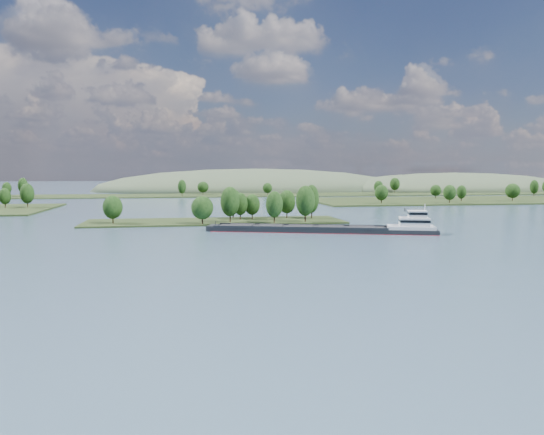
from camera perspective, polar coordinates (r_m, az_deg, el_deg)
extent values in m
plane|color=#3D586A|center=(149.42, -4.71, -2.71)|extent=(1800.00, 1800.00, 0.00)
cube|color=black|center=(208.88, -6.12, -0.50)|extent=(100.00, 30.00, 1.20)
cylinder|color=black|center=(199.00, 0.26, -0.01)|extent=(0.50, 0.50, 3.91)
ellipsoid|color=black|center=(198.62, 0.26, 1.42)|extent=(6.54, 6.54, 10.05)
cylinder|color=black|center=(221.70, -4.21, 0.50)|extent=(0.50, 0.50, 3.86)
ellipsoid|color=black|center=(221.36, -4.22, 1.76)|extent=(7.67, 7.67, 9.92)
cylinder|color=black|center=(201.49, -4.53, 0.12)|extent=(0.50, 0.50, 4.44)
ellipsoid|color=black|center=(201.08, -4.54, 1.72)|extent=(7.30, 7.30, 11.42)
cylinder|color=black|center=(212.54, -3.43, 0.26)|extent=(0.50, 0.50, 3.53)
ellipsoid|color=black|center=(212.21, -3.44, 1.47)|extent=(6.12, 6.12, 9.08)
cylinder|color=black|center=(196.16, -7.50, -0.20)|extent=(0.50, 0.50, 3.36)
ellipsoid|color=black|center=(195.82, -7.51, 1.04)|extent=(8.17, 8.17, 8.65)
cylinder|color=black|center=(205.34, -16.74, -0.14)|extent=(0.50, 0.50, 3.39)
ellipsoid|color=black|center=(205.01, -16.77, 1.06)|extent=(7.34, 7.34, 8.72)
cylinder|color=black|center=(214.81, -2.15, 0.28)|extent=(0.50, 0.50, 3.30)
ellipsoid|color=black|center=(214.50, -2.15, 1.40)|extent=(6.43, 6.43, 8.47)
cylinder|color=black|center=(218.35, 4.29, 0.51)|extent=(0.50, 0.50, 4.53)
ellipsoid|color=black|center=(217.97, 4.30, 2.02)|extent=(5.99, 5.99, 11.64)
cylinder|color=black|center=(202.99, 3.60, 0.18)|extent=(0.50, 0.50, 4.56)
ellipsoid|color=black|center=(202.58, 3.61, 1.81)|extent=(7.49, 7.49, 11.72)
cylinder|color=black|center=(219.28, 1.61, 0.45)|extent=(0.50, 0.50, 3.79)
ellipsoid|color=black|center=(218.94, 1.61, 1.70)|extent=(7.23, 7.23, 9.74)
cylinder|color=black|center=(307.45, -24.81, 1.39)|extent=(0.50, 0.50, 4.16)
ellipsoid|color=black|center=(307.19, -24.84, 2.37)|extent=(7.19, 7.19, 10.70)
cylinder|color=black|center=(310.01, -26.77, 1.26)|extent=(0.50, 0.50, 3.38)
ellipsoid|color=black|center=(309.79, -26.80, 2.06)|extent=(6.05, 6.05, 8.70)
cube|color=black|center=(408.07, 26.88, 1.70)|extent=(320.00, 90.00, 1.60)
cylinder|color=black|center=(319.34, 11.68, 1.82)|extent=(0.50, 0.50, 3.59)
ellipsoid|color=black|center=(319.12, 11.69, 2.64)|extent=(7.96, 7.96, 9.22)
cylinder|color=black|center=(370.99, 24.44, 1.92)|extent=(0.50, 0.50, 3.66)
ellipsoid|color=black|center=(370.80, 24.47, 2.63)|extent=(9.26, 9.26, 9.42)
cylinder|color=black|center=(333.09, 18.54, 1.79)|extent=(0.50, 0.50, 3.57)
ellipsoid|color=black|center=(332.88, 18.56, 2.57)|extent=(7.63, 7.63, 9.18)
cylinder|color=black|center=(354.54, 19.70, 1.92)|extent=(0.50, 0.50, 3.34)
ellipsoid|color=black|center=(354.35, 19.72, 2.61)|extent=(5.90, 5.90, 8.60)
cylinder|color=black|center=(387.04, 17.18, 2.22)|extent=(0.50, 0.50, 3.11)
ellipsoid|color=black|center=(386.88, 17.20, 2.80)|extent=(7.55, 7.55, 8.00)
cylinder|color=black|center=(441.47, 26.35, 2.30)|extent=(0.50, 0.50, 4.06)
ellipsoid|color=black|center=(441.29, 26.37, 2.97)|extent=(6.19, 6.19, 10.45)
cube|color=black|center=(428.18, -7.93, 2.33)|extent=(900.00, 60.00, 1.20)
cylinder|color=black|center=(443.97, -26.61, 2.25)|extent=(0.50, 0.50, 3.58)
ellipsoid|color=black|center=(443.81, -26.64, 2.83)|extent=(6.70, 6.70, 9.20)
cylinder|color=black|center=(438.46, 11.37, 2.67)|extent=(0.50, 0.50, 3.71)
ellipsoid|color=black|center=(438.29, 11.38, 3.28)|extent=(7.50, 7.50, 9.55)
cylinder|color=black|center=(433.73, -7.43, 2.69)|extent=(0.50, 0.50, 3.49)
ellipsoid|color=black|center=(433.57, -7.43, 3.27)|extent=(9.10, 9.10, 8.99)
cylinder|color=black|center=(480.64, 13.06, 2.88)|extent=(0.50, 0.50, 4.36)
ellipsoid|color=black|center=(480.47, 13.08, 3.54)|extent=(8.77, 8.77, 11.21)
cylinder|color=black|center=(439.62, -25.19, 2.35)|extent=(0.50, 0.50, 4.62)
ellipsoid|color=black|center=(439.43, -25.22, 3.11)|extent=(7.23, 7.23, 11.88)
cylinder|color=black|center=(424.03, -0.49, 2.65)|extent=(0.50, 0.50, 3.19)
ellipsoid|color=black|center=(423.88, -0.49, 3.20)|extent=(7.74, 7.74, 8.19)
cylinder|color=black|center=(407.93, -9.65, 2.55)|extent=(0.50, 0.50, 4.16)
ellipsoid|color=black|center=(407.74, -9.66, 3.30)|extent=(6.27, 6.27, 10.69)
ellipsoid|color=#394831|center=(567.65, 19.11, 2.77)|extent=(260.00, 140.00, 36.00)
ellipsoid|color=#394831|center=(532.87, -1.79, 2.91)|extent=(320.00, 160.00, 44.00)
cube|color=black|center=(175.02, 5.45, -1.42)|extent=(72.42, 31.60, 2.01)
cube|color=maroon|center=(175.07, 5.45, -1.55)|extent=(72.65, 31.83, 0.23)
cube|color=black|center=(179.87, 3.20, -0.82)|extent=(54.02, 18.10, 0.73)
cube|color=black|center=(170.99, 2.92, -1.12)|extent=(54.02, 18.10, 0.73)
cube|color=black|center=(175.45, 3.06, -1.01)|extent=(54.74, 25.00, 0.27)
cube|color=black|center=(178.48, -3.39, -0.82)|extent=(10.17, 9.71, 0.32)
cube|color=black|center=(176.67, -0.19, -0.87)|extent=(10.17, 9.71, 0.32)
cube|color=black|center=(175.42, 3.06, -0.92)|extent=(10.17, 9.71, 0.32)
cube|color=black|center=(174.74, 6.35, -0.97)|extent=(10.17, 9.71, 0.32)
cube|color=black|center=(174.64, 9.65, -1.01)|extent=(10.17, 9.71, 0.32)
cube|color=black|center=(180.82, -6.37, -1.10)|extent=(5.18, 8.68, 1.83)
cylinder|color=black|center=(180.45, -6.09, -0.70)|extent=(0.28, 0.28, 2.01)
cube|color=silver|center=(175.61, 14.74, -1.03)|extent=(16.66, 12.93, 1.10)
cube|color=silver|center=(175.53, 15.05, -0.44)|extent=(10.98, 9.82, 2.75)
cube|color=black|center=(175.50, 15.05, -0.32)|extent=(11.22, 10.05, 0.82)
cube|color=silver|center=(175.43, 15.36, 0.33)|extent=(6.93, 6.93, 2.01)
cube|color=black|center=(175.40, 15.36, 0.45)|extent=(7.17, 7.17, 0.73)
cube|color=silver|center=(175.35, 15.37, 0.69)|extent=(7.40, 7.40, 0.18)
cylinder|color=silver|center=(175.56, 16.12, 1.03)|extent=(0.23, 0.23, 2.38)
cylinder|color=black|center=(177.67, 14.10, 0.83)|extent=(0.58, 0.58, 1.10)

